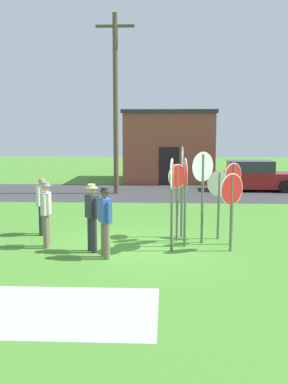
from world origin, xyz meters
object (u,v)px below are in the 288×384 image
(stop_sign_rear_left, at_px, (185,186))
(parked_car_on_street, at_px, (254,177))
(stop_sign_low_front, at_px, (203,180))
(person_with_sunhat, at_px, (105,218))
(person_holding_notes, at_px, (43,203))
(stop_sign_leaning_right, at_px, (172,188))
(stop_sign_nearest, at_px, (182,177))
(stop_sign_far_back, at_px, (177,189))
(stop_sign_tallest, at_px, (233,190))
(stop_sign_center_cluster, at_px, (232,198))
(person_in_dark_shirt, at_px, (46,211))
(utility_pole, at_px, (116,101))
(stop_sign_leaning_left, at_px, (219,193))
(person_in_blue, at_px, (92,214))

(stop_sign_rear_left, bearing_deg, parked_car_on_street, 71.28)
(stop_sign_low_front, distance_m, person_with_sunhat, 3.04)
(person_holding_notes, bearing_deg, stop_sign_leaning_right, -24.20)
(stop_sign_rear_left, distance_m, stop_sign_nearest, 1.12)
(stop_sign_far_back, bearing_deg, stop_sign_leaning_right, -98.47)
(stop_sign_tallest, xyz_separation_m, stop_sign_center_cluster, (-0.12, -0.70, -0.12))
(stop_sign_low_front, bearing_deg, person_in_dark_shirt, -170.62)
(stop_sign_far_back, bearing_deg, stop_sign_nearest, 73.03)
(stop_sign_low_front, bearing_deg, person_holding_notes, 170.50)
(stop_sign_leaning_right, xyz_separation_m, person_holding_notes, (-3.76, 1.69, -0.68))
(utility_pole, distance_m, stop_sign_leaning_right, 11.33)
(stop_sign_leaning_left, xyz_separation_m, person_in_blue, (-3.36, -1.60, -0.33))
(person_in_blue, xyz_separation_m, person_with_sunhat, (0.41, -0.56, 0.00))
(stop_sign_rear_left, height_order, stop_sign_low_front, stop_sign_low_front)
(stop_sign_nearest, bearing_deg, person_in_blue, -142.84)
(person_in_blue, bearing_deg, stop_sign_low_front, 20.90)
(stop_sign_leaning_left, xyz_separation_m, person_holding_notes, (-5.11, 0.26, -0.37))
(utility_pole, bearing_deg, stop_sign_low_front, -70.95)
(stop_sign_rear_left, height_order, person_holding_notes, stop_sign_rear_left)
(stop_sign_tallest, xyz_separation_m, person_in_blue, (-3.65, -0.92, -0.51))
(stop_sign_center_cluster, bearing_deg, stop_sign_rear_left, 159.99)
(stop_sign_leaning_left, height_order, stop_sign_center_cluster, stop_sign_center_cluster)
(person_holding_notes, distance_m, person_in_blue, 2.55)
(stop_sign_leaning_left, relative_size, stop_sign_far_back, 0.90)
(stop_sign_leaning_right, relative_size, person_in_blue, 1.37)
(stop_sign_low_front, xyz_separation_m, stop_sign_nearest, (-0.53, 0.67, 0.03))
(utility_pole, distance_m, person_in_blue, 11.40)
(parked_car_on_street, relative_size, person_holding_notes, 2.57)
(stop_sign_tallest, relative_size, stop_sign_low_front, 0.89)
(stop_sign_far_back, xyz_separation_m, person_holding_notes, (-3.92, 0.57, -0.50))
(utility_pole, height_order, stop_sign_rear_left, utility_pole)
(parked_car_on_street, distance_m, stop_sign_rear_left, 12.32)
(parked_car_on_street, relative_size, stop_sign_rear_left, 1.84)
(stop_sign_rear_left, relative_size, person_in_dark_shirt, 1.35)
(stop_sign_leaning_left, relative_size, stop_sign_center_cluster, 0.97)
(stop_sign_center_cluster, distance_m, person_with_sunhat, 3.24)
(person_in_blue, height_order, person_in_dark_shirt, same)
(stop_sign_tallest, distance_m, stop_sign_leaning_left, 0.75)
(stop_sign_center_cluster, distance_m, person_in_blue, 3.55)
(person_holding_notes, distance_m, person_in_dark_shirt, 1.53)
(stop_sign_far_back, xyz_separation_m, person_with_sunhat, (-1.77, -1.85, -0.46))
(person_with_sunhat, bearing_deg, stop_sign_leaning_left, 36.15)
(person_holding_notes, bearing_deg, person_with_sunhat, -48.32)
(stop_sign_leaning_right, relative_size, person_in_dark_shirt, 1.37)
(parked_car_on_street, height_order, stop_sign_low_front, stop_sign_low_front)
(person_in_dark_shirt, bearing_deg, stop_sign_leaning_right, -4.14)
(utility_pole, distance_m, parked_car_on_street, 7.89)
(stop_sign_leaning_right, relative_size, stop_sign_low_front, 0.95)
(stop_sign_leaning_left, xyz_separation_m, stop_sign_low_front, (-0.51, -0.51, 0.41))
(person_holding_notes, bearing_deg, stop_sign_nearest, -1.39)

